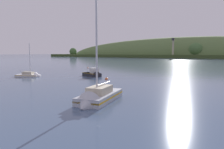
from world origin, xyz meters
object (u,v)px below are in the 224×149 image
Objects in this scene: sailboat_near_mooring at (31,76)px; sailboat_far_left at (97,99)px; mooring_buoy_foreground at (88,68)px; dockside_crane at (173,48)px; mooring_buoy_midchannel at (107,79)px; fishing_boat_moored at (93,75)px.

sailboat_far_left is (29.76, -13.09, 0.20)m from sailboat_near_mooring.
sailboat_far_left is 21.60× the size of mooring_buoy_foreground.
dockside_crane is 200.84m from sailboat_near_mooring.
sailboat_near_mooring is at bearing -125.73° from sailboat_far_left.
dockside_crane reaches higher than mooring_buoy_foreground.
mooring_buoy_midchannel is (41.97, -193.83, -11.04)m from dockside_crane.
sailboat_far_left reaches higher than mooring_buoy_midchannel.
sailboat_far_left is at bearing -31.81° from fishing_boat_moored.
dockside_crane is at bearing -177.98° from sailboat_far_left.
sailboat_far_left is at bearing -48.44° from sailboat_near_mooring.
dockside_crane is 36.03× the size of mooring_buoy_foreground.
fishing_boat_moored is at bearing 152.80° from mooring_buoy_midchannel.
dockside_crane reaches higher than fishing_boat_moored.
sailboat_near_mooring is at bearing -77.96° from mooring_buoy_foreground.
fishing_boat_moored is 7.75× the size of mooring_buoy_midchannel.
mooring_buoy_foreground is (-36.19, 43.22, -0.34)m from sailboat_far_left.
dockside_crane is at bearing 95.67° from mooring_buoy_foreground.
sailboat_far_left is 56.37m from mooring_buoy_foreground.
mooring_buoy_midchannel is at bearing -176.60° from dockside_crane.
fishing_boat_moored is at bearing -48.60° from mooring_buoy_foreground.
mooring_buoy_foreground is (-6.43, 30.13, -0.14)m from sailboat_near_mooring.
mooring_buoy_foreground is (-19.04, 21.60, -0.42)m from fishing_boat_moored.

